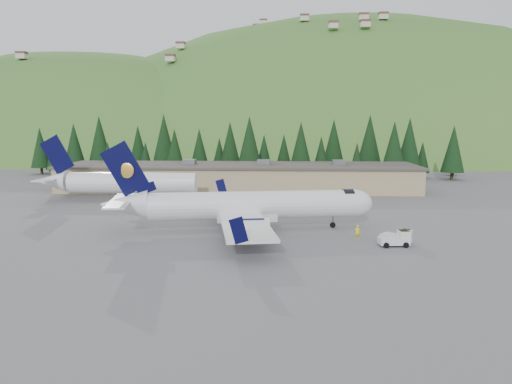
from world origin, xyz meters
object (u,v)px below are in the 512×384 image
at_px(airliner, 246,206).
at_px(ramp_worker, 357,232).
at_px(second_airliner, 116,182).
at_px(baggage_tug_a, 397,239).
at_px(terminal_building, 239,177).
at_px(baggage_tug_b, 398,237).

relative_size(airliner, ramp_worker, 20.68).
bearing_deg(airliner, ramp_worker, -27.45).
distance_m(second_airliner, baggage_tug_a, 50.74).
height_order(airliner, second_airliner, second_airliner).
xyz_separation_m(second_airliner, ramp_worker, (37.28, -26.48, -2.50)).
bearing_deg(airliner, second_airliner, 127.65).
xyz_separation_m(baggage_tug_a, terminal_building, (-21.16, 45.67, 1.84)).
relative_size(airliner, second_airliner, 1.24).
relative_size(baggage_tug_b, terminal_building, 0.05).
bearing_deg(baggage_tug_b, second_airliner, -174.36).
bearing_deg(baggage_tug_a, airliner, 150.39).
height_order(baggage_tug_b, terminal_building, terminal_building).
relative_size(baggage_tug_a, ramp_worker, 2.06).
xyz_separation_m(second_airliner, baggage_tug_b, (41.54, -28.53, -2.56)).
relative_size(baggage_tug_b, ramp_worker, 2.10).
bearing_deg(ramp_worker, baggage_tug_a, 132.15).
height_order(baggage_tug_a, ramp_worker, baggage_tug_a).
bearing_deg(second_airliner, terminal_building, 38.78).
xyz_separation_m(baggage_tug_a, baggage_tug_b, (0.46, 1.14, -0.01)).
bearing_deg(ramp_worker, airliner, -25.68).
height_order(baggage_tug_a, terminal_building, terminal_building).
distance_m(airliner, baggage_tug_a, 18.85).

